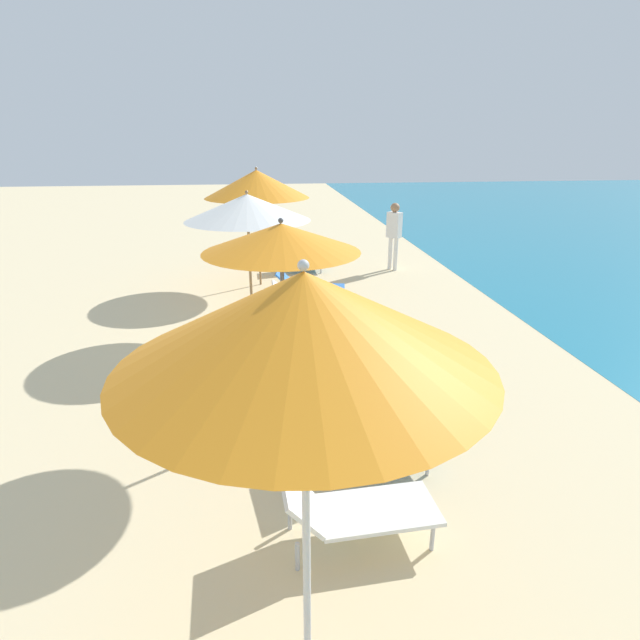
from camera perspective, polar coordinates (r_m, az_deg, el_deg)
The scene contains 12 objects.
umbrella_second at distance 2.62m, azimuth -1.80°, elevation -0.15°, with size 2.02×2.02×2.87m.
lounger_second_shoreside at distance 4.82m, azimuth 3.94°, elevation -20.20°, with size 1.42×0.67×0.67m.
umbrella_third at distance 5.86m, azimuth -4.35°, elevation 9.06°, with size 1.82×1.82×2.57m.
lounger_third_shoreside at distance 7.45m, azimuth 2.60°, elevation -4.71°, with size 1.34×0.85×0.63m.
lounger_third_inland at distance 5.70m, azimuth 5.41°, elevation -13.71°, with size 1.34×0.91×0.62m.
umbrella_fourth at distance 9.17m, azimuth -8.11°, elevation 12.30°, with size 2.20×2.20×2.54m.
lounger_fourth_shoreside at distance 10.75m, azimuth -2.03°, elevation 2.94°, with size 1.28×0.70×0.54m.
umbrella_farthest at distance 12.17m, azimuth -7.07°, elevation 14.81°, with size 2.41×2.41×2.75m.
lounger_farthest_shoreside at distance 13.65m, azimuth -2.31°, elevation 6.38°, with size 1.26×0.60×0.48m.
lounger_farthest_inland at distance 11.44m, azimuth -1.25°, elevation 3.90°, with size 1.59×0.80×0.60m.
person_walking_near at distance 13.82m, azimuth 8.25°, elevation 9.96°, with size 0.41×0.41×1.78m.
beach_ball at distance 8.15m, azimuth -12.27°, elevation -4.47°, with size 0.28×0.28×0.28m, color yellow.
Camera 1 is at (0.05, 0.86, 3.45)m, focal length 28.72 mm.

